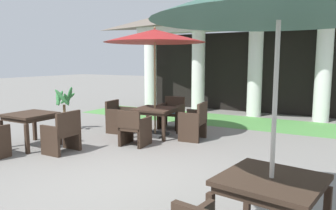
{
  "coord_description": "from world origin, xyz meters",
  "views": [
    {
      "loc": [
        2.85,
        -3.9,
        1.88
      ],
      "look_at": [
        -0.21,
        1.52,
        1.03
      ],
      "focal_mm": 34.8,
      "sensor_mm": 36.0,
      "label": 1
    }
  ],
  "objects": [
    {
      "name": "patio_table_mid_right",
      "position": [
        2.22,
        -0.68,
        0.62
      ],
      "size": [
        1.08,
        1.08,
        0.72
      ],
      "rotation": [
        0.0,
        0.0,
        -0.15
      ],
      "color": "#38281E",
      "rests_on": "ground"
    },
    {
      "name": "background_pavilion",
      "position": [
        -0.0,
        7.22,
        3.13
      ],
      "size": [
        9.54,
        2.44,
        4.18
      ],
      "color": "white",
      "rests_on": "ground"
    },
    {
      "name": "patio_chair_mid_left_north",
      "position": [
        -1.48,
        3.97,
        0.41
      ],
      "size": [
        0.66,
        0.64,
        0.87
      ],
      "rotation": [
        0.0,
        0.0,
        -3.05
      ],
      "color": "#38281E",
      "rests_on": "ground"
    },
    {
      "name": "patio_chair_mid_left_east",
      "position": [
        -0.35,
        3.03,
        0.43
      ],
      "size": [
        0.57,
        0.67,
        0.9
      ],
      "rotation": [
        0.0,
        0.0,
        -4.62
      ],
      "color": "#38281E",
      "rests_on": "ground"
    },
    {
      "name": "patio_table_near_foreground",
      "position": [
        -3.21,
        0.71,
        0.64
      ],
      "size": [
        0.92,
        0.92,
        0.74
      ],
      "rotation": [
        0.0,
        0.0,
        -0.01
      ],
      "color": "#38281E",
      "rests_on": "ground"
    },
    {
      "name": "patio_chair_mid_left_south",
      "position": [
        -1.28,
        1.9,
        0.39
      ],
      "size": [
        0.6,
        0.63,
        0.81
      ],
      "rotation": [
        0.0,
        0.0,
        0.09
      ],
      "color": "#38281E",
      "rests_on": "ground"
    },
    {
      "name": "lawn_strip",
      "position": [
        0.0,
        5.82,
        0.0
      ],
      "size": [
        11.34,
        2.1,
        0.01
      ],
      "primitive_type": "cube",
      "color": "#519347",
      "rests_on": "ground"
    },
    {
      "name": "patio_table_mid_left",
      "position": [
        -1.38,
        2.93,
        0.61
      ],
      "size": [
        1.03,
        1.03,
        0.7
      ],
      "rotation": [
        0.0,
        0.0,
        0.09
      ],
      "color": "#38281E",
      "rests_on": "ground"
    },
    {
      "name": "ground_plane",
      "position": [
        0.0,
        0.0,
        0.0
      ],
      "size": [
        60.0,
        60.0,
        0.0
      ],
      "primitive_type": "plane",
      "color": "gray"
    },
    {
      "name": "potted_palm_left_edge",
      "position": [
        -3.81,
        2.23,
        0.44
      ],
      "size": [
        0.61,
        0.63,
        1.22
      ],
      "color": "#B2AD9E",
      "rests_on": "ground"
    },
    {
      "name": "patio_umbrella_mid_left",
      "position": [
        -1.38,
        2.93,
        2.45
      ],
      "size": [
        2.48,
        2.48,
        2.69
      ],
      "color": "#2D2D2D",
      "rests_on": "ground"
    },
    {
      "name": "patio_chair_near_foreground_east",
      "position": [
        -2.23,
        0.7,
        0.4
      ],
      "size": [
        0.5,
        0.64,
        0.87
      ],
      "rotation": [
        0.0,
        0.0,
        1.57
      ],
      "color": "#38281E",
      "rests_on": "ground"
    },
    {
      "name": "patio_chair_mid_left_west",
      "position": [
        -2.41,
        2.84,
        0.4
      ],
      "size": [
        0.64,
        0.64,
        0.83
      ],
      "rotation": [
        0.0,
        0.0,
        -1.48
      ],
      "color": "#38281E",
      "rests_on": "ground"
    }
  ]
}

